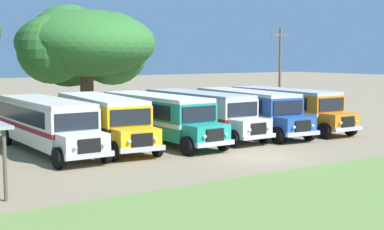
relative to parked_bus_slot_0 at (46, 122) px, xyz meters
name	(u,v)px	position (x,y,z in m)	size (l,w,h in m)	color
ground_plane	(260,157)	(8.51, -7.77, -1.58)	(220.00, 220.00, 0.00)	#937F60
parked_bus_slot_0	(46,122)	(0.00, 0.00, 0.00)	(2.75, 10.85, 2.82)	silver
parked_bus_slot_1	(102,118)	(3.35, 0.18, 0.00)	(3.43, 10.95, 2.82)	yellow
parked_bus_slot_2	(158,115)	(6.73, -0.39, 0.00)	(2.88, 10.86, 2.82)	teal
parked_bus_slot_3	(200,111)	(10.28, 0.26, 0.00)	(2.83, 10.86, 2.82)	silver
parked_bus_slot_4	(248,109)	(13.80, -0.32, 0.00)	(3.51, 10.97, 2.82)	#23519E
parked_bus_slot_5	(286,107)	(17.26, -0.36, 0.00)	(2.88, 10.86, 2.82)	orange
broad_shade_tree	(83,46)	(7.42, 12.69, 4.40)	(11.46, 12.69, 9.46)	brown
utility_pole	(280,71)	(19.97, 3.25, 2.36)	(1.80, 0.20, 7.38)	brown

